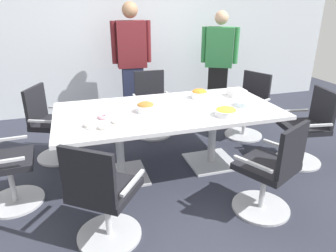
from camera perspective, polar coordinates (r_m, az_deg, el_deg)
The scene contains 18 objects.
ground_plane at distance 3.67m, azimuth 0.00°, elevation -8.04°, with size 10.00×10.00×0.01m, color #2D303D.
back_wall at distance 5.53m, azimuth -7.70°, elevation 17.40°, with size 8.00×0.10×2.80m, color silver.
conference_table at distance 3.40m, azimuth 0.00°, elevation 1.17°, with size 2.40×1.20×0.75m.
office_chair_0 at distance 4.02m, azimuth 24.31°, elevation -0.85°, with size 0.62×0.62×0.91m.
office_chair_1 at distance 4.57m, azimuth 14.58°, elevation 3.12°, with size 0.71×0.71×0.91m.
office_chair_2 at distance 4.50m, azimuth -2.96°, elevation 3.51°, with size 0.55×0.55×0.91m.
office_chair_3 at distance 4.04m, azimuth -20.81°, elevation -0.21°, with size 0.71×0.71×0.91m.
office_chair_4 at distance 3.28m, azimuth -28.47°, elevation -6.73°, with size 0.57×0.57×0.91m.
office_chair_5 at distance 2.52m, azimuth -12.04°, elevation -13.13°, with size 0.76×0.76×0.91m.
office_chair_6 at distance 2.94m, azimuth 18.52°, elevation -8.39°, with size 0.72×0.72×0.91m.
person_standing_0 at distance 4.93m, azimuth -6.68°, elevation 11.82°, with size 0.61×0.24×1.84m.
person_standing_1 at distance 5.34m, azimuth 9.40°, elevation 11.59°, with size 0.57×0.41×1.71m.
snack_bowl_pretzels at distance 3.27m, azimuth -4.20°, elevation 3.53°, with size 0.20×0.20×0.11m.
snack_bowl_chips_yellow at distance 3.21m, azimuth 10.72°, elevation 2.65°, with size 0.23×0.23×0.09m.
snack_bowl_chips_orange at distance 3.76m, azimuth 5.84°, elevation 6.00°, with size 0.20×0.20×0.11m.
donut_platter at distance 2.99m, azimuth -11.98°, elevation 0.58°, with size 0.37×0.37×0.04m.
plate_stack at distance 3.56m, azimuth 13.98°, elevation 4.06°, with size 0.21×0.21×0.05m.
napkin_pile at distance 3.91m, azimuth 12.60°, elevation 6.06°, with size 0.19×0.19×0.09m, color white.
Camera 1 is at (-0.94, -3.03, 1.85)m, focal length 32.87 mm.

